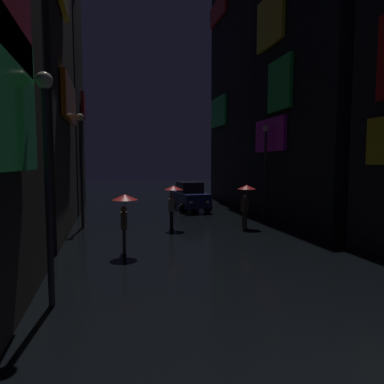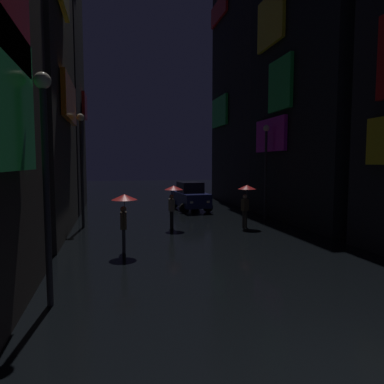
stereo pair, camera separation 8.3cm
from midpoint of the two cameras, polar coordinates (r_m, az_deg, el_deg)
The scene contains 11 objects.
building_left_mid at distance 17.54m, azimuth -27.01°, elevation 18.11°, with size 4.25×8.18×14.76m.
building_left_far at distance 26.82m, azimuth -22.84°, elevation 23.61°, with size 4.25×7.06×24.00m.
building_right_mid at distance 20.78m, azimuth 20.22°, elevation 16.32°, with size 4.25×8.98×14.88m.
building_right_far at distance 29.28m, azimuth 10.14°, elevation 20.28°, with size 4.25×8.79×22.08m.
pedestrian_near_crossing_red at distance 12.33m, azimuth -11.06°, elevation -2.42°, with size 0.90×0.90×2.12m.
pedestrian_midstreet_left_red at distance 17.18m, azimuth 9.17°, elevation -0.36°, with size 0.90×0.90×2.12m.
pedestrian_midstreet_centre_red at distance 16.69m, azimuth -3.04°, elevation -0.46°, with size 0.90×0.90×2.12m.
car_distant at distance 23.38m, azimuth -0.21°, elevation -0.76°, with size 2.46×4.25×1.92m.
streetlamp_left_near at distance 8.13m, azimuth -22.98°, elevation 4.75°, with size 0.36×0.36×5.15m.
streetlamp_right_far at distance 19.98m, azimuth 12.32°, elevation 5.18°, with size 0.36×0.36×5.36m.
streetlamp_left_far at distance 17.78m, azimuth -17.82°, elevation 5.56°, with size 0.36×0.36×5.62m.
Camera 2 is at (-3.62, -3.53, 3.21)m, focal length 32.00 mm.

